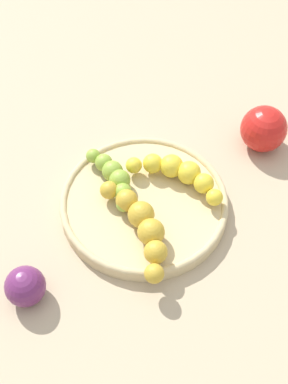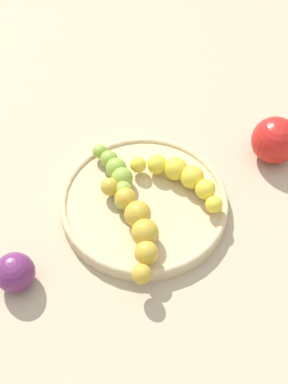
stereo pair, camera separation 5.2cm
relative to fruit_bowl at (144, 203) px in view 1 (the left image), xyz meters
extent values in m
plane|color=tan|center=(0.00, 0.00, -0.01)|extent=(2.40, 2.40, 0.00)
cylinder|color=#D1B784|center=(0.00, 0.00, 0.00)|extent=(0.24, 0.24, 0.02)
torus|color=#D1B784|center=(0.00, 0.00, 0.01)|extent=(0.24, 0.24, 0.01)
sphere|color=gold|center=(0.10, 0.08, 0.03)|extent=(0.03, 0.03, 0.03)
sphere|color=gold|center=(0.07, 0.07, 0.03)|extent=(0.03, 0.03, 0.03)
sphere|color=gold|center=(0.05, 0.04, 0.03)|extent=(0.04, 0.04, 0.04)
sphere|color=gold|center=(0.03, 0.02, 0.03)|extent=(0.04, 0.04, 0.04)
sphere|color=gold|center=(0.03, -0.01, 0.03)|extent=(0.03, 0.03, 0.03)
sphere|color=gold|center=(0.03, -0.04, 0.03)|extent=(0.03, 0.03, 0.03)
sphere|color=yellow|center=(-0.05, 0.09, 0.02)|extent=(0.02, 0.02, 0.02)
sphere|color=yellow|center=(-0.06, 0.06, 0.02)|extent=(0.03, 0.03, 0.03)
sphere|color=yellow|center=(-0.07, 0.03, 0.02)|extent=(0.03, 0.03, 0.03)
sphere|color=yellow|center=(-0.06, 0.01, 0.02)|extent=(0.03, 0.03, 0.03)
sphere|color=yellow|center=(-0.05, -0.02, 0.02)|extent=(0.03, 0.03, 0.03)
sphere|color=yellow|center=(-0.03, -0.04, 0.02)|extent=(0.02, 0.02, 0.02)
sphere|color=#8CAD38|center=(0.03, -0.01, 0.02)|extent=(0.02, 0.02, 0.02)
sphere|color=#8CAD38|center=(0.02, -0.03, 0.02)|extent=(0.03, 0.03, 0.03)
sphere|color=#8CAD38|center=(0.00, -0.04, 0.02)|extent=(0.03, 0.03, 0.03)
sphere|color=#8CAD38|center=(-0.01, -0.06, 0.02)|extent=(0.03, 0.03, 0.03)
sphere|color=#8CAD38|center=(-0.01, -0.08, 0.02)|extent=(0.03, 0.03, 0.03)
sphere|color=#8CAD38|center=(-0.01, -0.10, 0.02)|extent=(0.02, 0.02, 0.02)
sphere|color=#662659|center=(0.20, -0.04, 0.01)|extent=(0.05, 0.05, 0.05)
sphere|color=red|center=(-0.21, 0.08, 0.02)|extent=(0.07, 0.07, 0.07)
camera|label=1|loc=(0.35, 0.24, 0.59)|focal=47.44mm
camera|label=2|loc=(0.32, 0.28, 0.59)|focal=47.44mm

